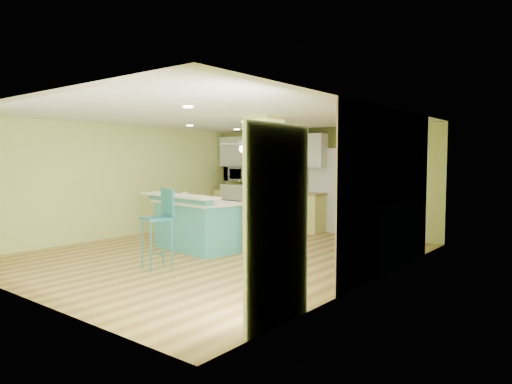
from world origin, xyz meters
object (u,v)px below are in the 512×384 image
side_counter (380,233)px  fruit_bowl (271,190)px  canister (185,196)px  peninsula (196,224)px  bar_stool (161,216)px

side_counter → fruit_bowl: size_ratio=5.60×
side_counter → canister: bearing=-164.2°
canister → peninsula: bearing=10.9°
bar_stool → canister: 1.63m
bar_stool → fruit_bowl: bar_stool is taller
bar_stool → side_counter: size_ratio=0.78×
peninsula → canister: size_ratio=12.85×
bar_stool → side_counter: bar_stool is taller
fruit_bowl → peninsula: bearing=-79.8°
bar_stool → fruit_bowl: size_ratio=4.37×
side_counter → canister: size_ratio=10.05×
bar_stool → side_counter: 3.55m
bar_stool → fruit_bowl: bearing=121.0°
canister → side_counter: bearing=15.8°
peninsula → canister: (-0.23, -0.04, 0.52)m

